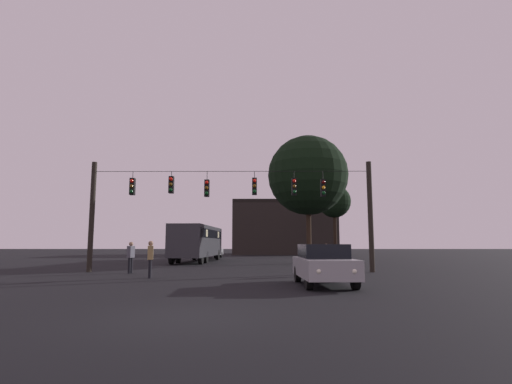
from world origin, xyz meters
TOP-DOWN VIEW (x-y plane):
  - ground_plane at (0.00, 24.50)m, footprint 168.00×168.00m
  - overhead_signal_span at (-0.02, 13.41)m, footprint 15.76×0.44m
  - city_bus at (-3.68, 25.73)m, footprint 3.05×11.11m
  - car_near_right at (3.97, 6.45)m, footprint 1.95×4.39m
  - car_far_left at (-3.61, 35.11)m, footprint 2.25×4.47m
  - pedestrian_crossing_left at (-3.35, 9.52)m, footprint 0.32×0.40m
  - pedestrian_crossing_center at (4.86, 11.03)m, footprint 0.25×0.37m
  - pedestrian_crossing_right at (-5.18, 12.47)m, footprint 0.35×0.42m
  - corner_building at (5.18, 51.05)m, footprint 14.43×11.38m
  - tree_left_silhouette at (10.61, 39.00)m, footprint 3.92×3.92m
  - tree_behind_building at (5.49, 22.91)m, footprint 6.38×6.38m

SIDE VIEW (x-z plane):
  - ground_plane at x=0.00m, z-range 0.00..0.00m
  - car_near_right at x=3.97m, z-range 0.04..1.56m
  - car_far_left at x=-3.61m, z-range 0.04..1.56m
  - pedestrian_crossing_center at x=4.86m, z-range 0.09..1.62m
  - pedestrian_crossing_right at x=-5.18m, z-range 0.10..1.74m
  - pedestrian_crossing_left at x=-3.35m, z-range 0.11..1.78m
  - city_bus at x=-3.68m, z-range 0.37..3.37m
  - overhead_signal_span at x=-0.02m, z-range 0.66..6.77m
  - corner_building at x=5.18m, z-range 0.00..7.60m
  - tree_left_silhouette at x=10.61m, z-range 2.25..10.78m
  - tree_behind_building at x=5.49m, z-range 1.88..12.05m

